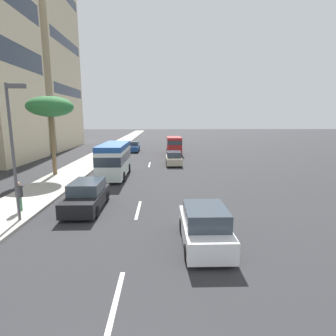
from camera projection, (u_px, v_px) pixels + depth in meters
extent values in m
plane|color=#2D2D30|center=(150.00, 160.00, 34.48)|extent=(198.00, 198.00, 0.00)
cube|color=#B2ADA3|center=(92.00, 160.00, 34.28)|extent=(162.00, 3.62, 0.15)
cube|color=silver|center=(115.00, 303.00, 7.88)|extent=(3.20, 0.16, 0.01)
cube|color=silver|center=(138.00, 210.00, 15.92)|extent=(3.20, 0.16, 0.01)
cube|color=silver|center=(149.00, 165.00, 31.33)|extent=(3.20, 0.16, 0.01)
cube|color=#A51E1E|center=(174.00, 145.00, 39.99)|extent=(4.62, 2.04, 2.37)
cube|color=#2D3842|center=(174.00, 142.00, 39.90)|extent=(4.63, 2.05, 0.57)
cylinder|color=black|center=(167.00, 151.00, 41.51)|extent=(0.72, 0.24, 0.72)
cylinder|color=black|center=(180.00, 151.00, 41.56)|extent=(0.72, 0.24, 0.72)
cylinder|color=black|center=(168.00, 153.00, 38.79)|extent=(0.72, 0.24, 0.72)
cylinder|color=black|center=(181.00, 153.00, 38.84)|extent=(0.72, 0.24, 0.72)
cube|color=silver|center=(115.00, 161.00, 24.77)|extent=(6.92, 2.16, 2.36)
cube|color=#1E4C93|center=(114.00, 146.00, 24.52)|extent=(6.92, 2.16, 0.45)
cube|color=#28333D|center=(114.00, 157.00, 24.69)|extent=(6.93, 2.16, 0.79)
cylinder|color=black|center=(123.00, 177.00, 23.01)|extent=(0.84, 0.26, 0.84)
cylinder|color=black|center=(99.00, 177.00, 22.95)|extent=(0.84, 0.26, 0.84)
cylinder|color=black|center=(129.00, 168.00, 26.95)|extent=(0.84, 0.26, 0.84)
cylinder|color=black|center=(108.00, 168.00, 26.90)|extent=(0.84, 0.26, 0.84)
cube|color=black|center=(87.00, 199.00, 16.00)|extent=(4.63, 1.87, 0.80)
cube|color=#38424C|center=(87.00, 186.00, 16.10)|extent=(2.54, 1.72, 0.66)
cylinder|color=black|center=(96.00, 212.00, 14.66)|extent=(0.64, 0.22, 0.64)
cylinder|color=black|center=(64.00, 212.00, 14.62)|extent=(0.64, 0.22, 0.64)
cylinder|color=black|center=(106.00, 197.00, 17.48)|extent=(0.64, 0.22, 0.64)
cylinder|color=black|center=(79.00, 197.00, 17.44)|extent=(0.64, 0.22, 0.64)
cube|color=white|center=(204.00, 231.00, 11.51)|extent=(4.24, 1.83, 0.85)
cube|color=#38424C|center=(205.00, 215.00, 11.16)|extent=(2.33, 1.68, 0.69)
cylinder|color=black|center=(182.00, 225.00, 12.83)|extent=(0.64, 0.22, 0.64)
cylinder|color=black|center=(217.00, 225.00, 12.87)|extent=(0.64, 0.22, 0.64)
cylinder|color=black|center=(187.00, 252.00, 10.25)|extent=(0.64, 0.22, 0.64)
cylinder|color=black|center=(232.00, 252.00, 10.29)|extent=(0.64, 0.22, 0.64)
cube|color=#1E478C|center=(133.00, 148.00, 43.48)|extent=(4.43, 1.84, 0.80)
cube|color=#38424C|center=(133.00, 143.00, 43.56)|extent=(2.43, 1.69, 0.65)
cylinder|color=black|center=(138.00, 151.00, 42.19)|extent=(0.64, 0.22, 0.64)
cylinder|color=black|center=(127.00, 151.00, 42.15)|extent=(0.64, 0.22, 0.64)
cylinder|color=black|center=(139.00, 149.00, 44.89)|extent=(0.64, 0.22, 0.64)
cylinder|color=black|center=(129.00, 149.00, 44.85)|extent=(0.64, 0.22, 0.64)
cube|color=beige|center=(174.00, 160.00, 31.27)|extent=(4.25, 1.71, 0.76)
cube|color=#38424C|center=(174.00, 154.00, 30.94)|extent=(2.34, 1.57, 0.62)
cylinder|color=black|center=(167.00, 160.00, 32.59)|extent=(0.64, 0.22, 0.64)
cylinder|color=black|center=(180.00, 160.00, 32.63)|extent=(0.64, 0.22, 0.64)
cylinder|color=black|center=(167.00, 164.00, 30.00)|extent=(0.64, 0.22, 0.64)
cylinder|color=black|center=(181.00, 164.00, 30.04)|extent=(0.64, 0.22, 0.64)
cylinder|color=#4C8C66|center=(19.00, 204.00, 15.16)|extent=(0.14, 0.14, 0.81)
cylinder|color=#4C8C66|center=(21.00, 203.00, 15.32)|extent=(0.14, 0.14, 0.81)
cube|color=#333338|center=(19.00, 191.00, 15.11)|extent=(0.28, 0.36, 0.64)
sphere|color=tan|center=(18.00, 184.00, 15.03)|extent=(0.22, 0.22, 0.22)
cylinder|color=brown|center=(53.00, 144.00, 24.87)|extent=(0.37, 0.37, 5.57)
ellipsoid|color=#2D7238|center=(50.00, 106.00, 24.25)|extent=(4.03, 4.03, 1.82)
cylinder|color=#4C4C51|center=(13.00, 154.00, 13.35)|extent=(0.14, 0.14, 6.79)
cube|color=#4C4C51|center=(16.00, 86.00, 12.78)|extent=(0.24, 0.90, 0.20)
cube|color=#2D3847|center=(22.00, 57.00, 31.21)|extent=(10.36, 0.08, 2.54)
cube|color=beige|center=(33.00, 51.00, 45.74)|extent=(15.10, 11.45, 32.88)
cube|color=#2D3847|center=(69.00, 91.00, 47.08)|extent=(13.89, 0.08, 1.64)
cube|color=#2D3847|center=(66.00, 43.00, 45.65)|extent=(13.89, 0.08, 1.64)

